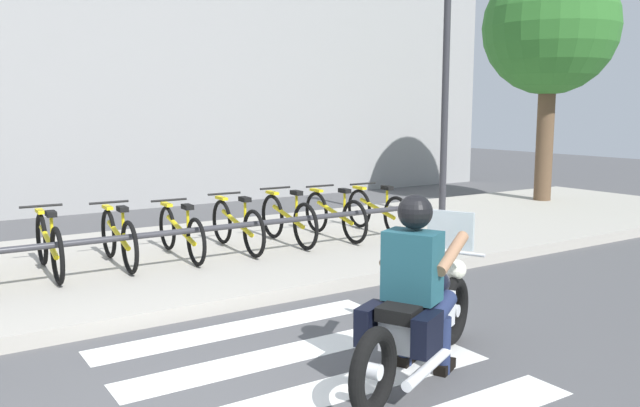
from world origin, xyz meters
TOP-DOWN VIEW (x-y plane):
  - sidewalk at (0.00, 4.28)m, footprint 24.00×4.40m
  - crosswalk_stripe_2 at (0.95, 0.00)m, footprint 2.80×0.40m
  - crosswalk_stripe_3 at (0.95, 0.80)m, footprint 2.80×0.40m
  - crosswalk_stripe_4 at (0.95, 1.60)m, footprint 2.80×0.40m
  - motorcycle at (1.66, -0.11)m, footprint 1.99×1.08m
  - rider at (1.59, -0.15)m, footprint 0.76×0.70m
  - bicycle_1 at (-0.22, 4.08)m, footprint 0.48×1.69m
  - bicycle_2 at (0.57, 4.08)m, footprint 0.48×1.60m
  - bicycle_3 at (1.36, 4.08)m, footprint 0.48×1.67m
  - bicycle_4 at (2.15, 4.08)m, footprint 0.48×1.66m
  - bicycle_5 at (2.94, 4.08)m, footprint 0.48×1.61m
  - bicycle_6 at (3.73, 4.08)m, footprint 0.48×1.66m
  - bicycle_7 at (4.52, 4.08)m, footprint 0.48×1.58m
  - bike_rack at (1.75, 3.52)m, footprint 6.14×0.07m
  - street_lamp at (6.46, 4.68)m, footprint 0.28×0.28m
  - tree_near_rack at (9.68, 5.08)m, footprint 2.70×2.70m

SIDE VIEW (x-z plane):
  - crosswalk_stripe_2 at x=0.95m, z-range 0.00..0.01m
  - crosswalk_stripe_3 at x=0.95m, z-range 0.00..0.01m
  - crosswalk_stripe_4 at x=0.95m, z-range 0.00..0.01m
  - sidewalk at x=0.00m, z-range 0.00..0.15m
  - motorcycle at x=1.66m, z-range -0.15..1.05m
  - bicycle_3 at x=1.36m, z-range 0.12..0.84m
  - bicycle_7 at x=4.52m, z-range 0.12..0.87m
  - bicycle_4 at x=2.15m, z-range 0.12..0.87m
  - bicycle_2 at x=0.57m, z-range 0.12..0.87m
  - bicycle_6 at x=3.73m, z-range 0.12..0.88m
  - bicycle_1 at x=-0.22m, z-range 0.12..0.89m
  - bicycle_5 at x=2.94m, z-range 0.12..0.90m
  - bike_rack at x=1.75m, z-range 0.34..0.82m
  - rider at x=1.59m, z-range 0.10..1.52m
  - street_lamp at x=6.46m, z-range 0.46..4.74m
  - tree_near_rack at x=9.68m, z-range 1.12..6.14m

